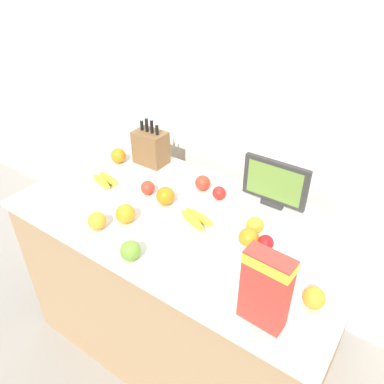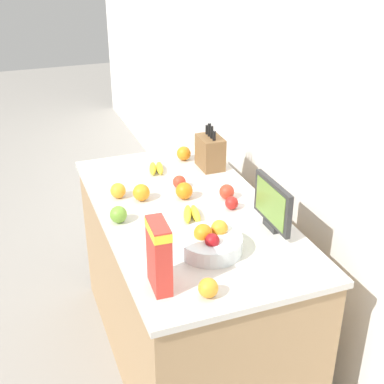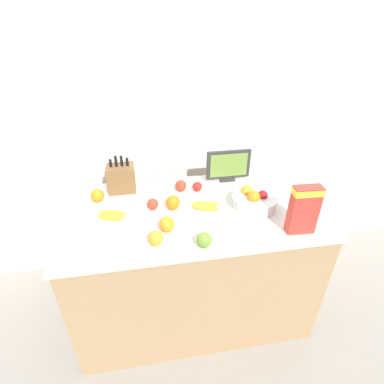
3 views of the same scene
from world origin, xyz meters
The scene contains 18 objects.
ground_plane centered at (0.00, 0.00, 0.00)m, with size 14.00×14.00×0.00m, color gray.
wall_back centered at (0.00, 0.63, 1.30)m, with size 9.00×0.06×2.60m.
counter centered at (0.00, 0.00, 0.46)m, with size 1.56×0.83×0.91m.
knife_block centered at (-0.43, 0.30, 1.01)m, with size 0.18×0.12×0.29m.
small_monitor centered at (0.30, 0.30, 1.04)m, with size 0.31×0.03×0.24m.
cereal_box centered at (0.54, -0.31, 1.07)m, with size 0.16×0.08×0.28m.
fruit_bowl centered at (0.38, -0.03, 0.95)m, with size 0.27×0.27×0.12m.
banana_bunch_left centered at (-0.49, -0.01, 0.93)m, with size 0.17×0.11×0.04m.
banana_bunch_right centered at (0.08, 0.00, 0.93)m, with size 0.18×0.12×0.04m.
apple_rear centered at (-0.24, 0.05, 0.95)m, with size 0.07×0.07×0.07m, color red.
apple_rightmost centered at (0.07, 0.21, 0.94)m, with size 0.06×0.06×0.06m, color red.
apple_near_bananas centered at (-0.04, 0.23, 0.95)m, with size 0.08×0.08×0.08m, color red.
apple_middle centered at (0.00, -0.34, 0.95)m, with size 0.08×0.08×0.08m, color #6B9E33.
orange_by_cereal centered at (-0.25, -0.28, 0.95)m, with size 0.08×0.08×0.08m, color orange.
orange_near_bowl centered at (0.66, -0.16, 0.95)m, with size 0.08×0.08×0.08m, color orange.
orange_back_center centered at (-0.12, 0.03, 0.95)m, with size 0.09×0.09×0.09m, color orange.
orange_front_center centered at (-0.18, -0.18, 0.95)m, with size 0.09×0.09×0.09m, color orange.
orange_mid_right centered at (-0.58, 0.19, 0.95)m, with size 0.08×0.08×0.08m, color orange.
Camera 1 is at (0.81, -1.08, 1.94)m, focal length 35.00 mm.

